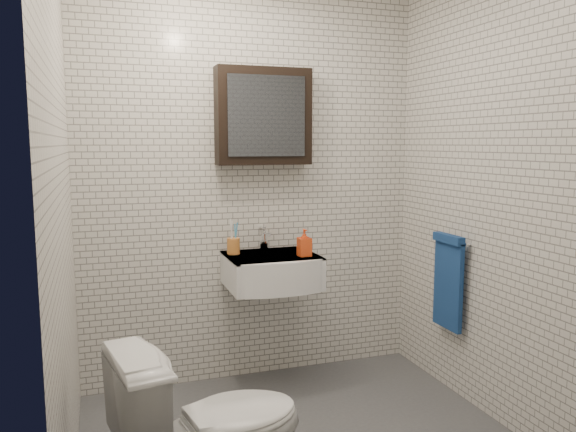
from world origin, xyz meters
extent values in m
cube|color=silver|center=(0.00, 1.00, 1.25)|extent=(2.20, 0.02, 2.50)
cube|color=silver|center=(0.00, -1.00, 1.25)|extent=(2.20, 0.02, 2.50)
cube|color=silver|center=(-1.10, 0.00, 1.25)|extent=(0.02, 2.00, 2.50)
cube|color=silver|center=(1.10, 0.00, 1.25)|extent=(0.02, 2.00, 2.50)
cube|color=white|center=(0.05, 0.78, 0.75)|extent=(0.55, 0.45, 0.20)
cylinder|color=silver|center=(0.05, 0.80, 0.84)|extent=(0.31, 0.31, 0.02)
cylinder|color=silver|center=(0.05, 0.80, 0.85)|extent=(0.04, 0.04, 0.01)
cube|color=white|center=(0.05, 0.78, 0.84)|extent=(0.55, 0.45, 0.01)
cylinder|color=silver|center=(0.05, 0.94, 0.88)|extent=(0.06, 0.06, 0.06)
cylinder|color=silver|center=(0.05, 0.94, 0.94)|extent=(0.03, 0.03, 0.08)
cylinder|color=silver|center=(0.05, 0.88, 0.97)|extent=(0.02, 0.12, 0.02)
cube|color=silver|center=(0.05, 0.97, 0.99)|extent=(0.02, 0.09, 0.01)
cube|color=black|center=(0.05, 0.93, 1.70)|extent=(0.60, 0.14, 0.60)
cube|color=#3F444C|center=(0.05, 0.85, 1.70)|extent=(0.49, 0.01, 0.49)
cylinder|color=silver|center=(1.06, 0.35, 0.95)|extent=(0.02, 0.30, 0.02)
cylinder|color=silver|center=(1.08, 0.48, 0.95)|extent=(0.04, 0.02, 0.02)
cylinder|color=silver|center=(1.08, 0.22, 0.95)|extent=(0.04, 0.02, 0.02)
cube|color=#1D4F86|center=(1.05, 0.35, 0.68)|extent=(0.03, 0.26, 0.54)
cube|color=#1D4F86|center=(1.04, 0.35, 0.96)|extent=(0.05, 0.26, 0.05)
cylinder|color=#C97832|center=(-0.17, 0.88, 0.90)|extent=(0.10, 0.10, 0.10)
cylinder|color=white|center=(-0.18, 0.87, 0.96)|extent=(0.02, 0.03, 0.19)
cylinder|color=#409ACE|center=(-0.15, 0.87, 0.95)|extent=(0.01, 0.02, 0.17)
cylinder|color=white|center=(-0.17, 0.89, 0.97)|extent=(0.02, 0.04, 0.20)
cylinder|color=#409ACE|center=(-0.15, 0.89, 0.96)|extent=(0.02, 0.04, 0.18)
imported|color=orange|center=(0.23, 0.67, 0.93)|extent=(0.08, 0.08, 0.17)
imported|color=white|center=(-0.56, -0.37, 0.39)|extent=(0.82, 0.56, 0.77)
camera|label=1|loc=(-0.95, -2.48, 1.53)|focal=35.00mm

